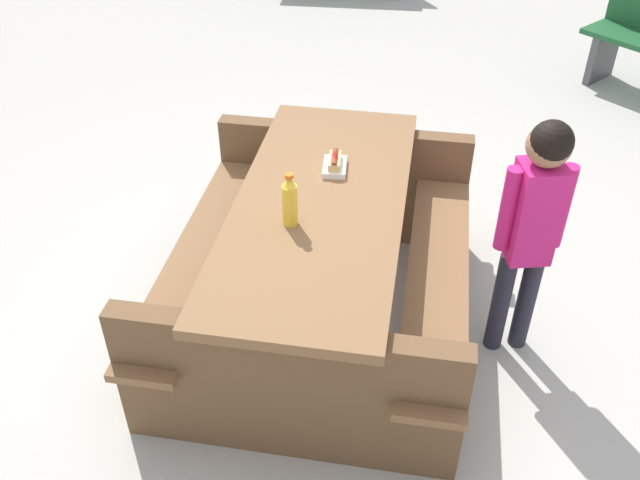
{
  "coord_description": "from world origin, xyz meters",
  "views": [
    {
      "loc": [
        -2.5,
        -0.67,
        2.51
      ],
      "look_at": [
        0.0,
        0.0,
        0.52
      ],
      "focal_mm": 38.93,
      "sensor_mm": 36.0,
      "label": 1
    }
  ],
  "objects_px": {
    "picnic_table": "(320,253)",
    "soda_bottle": "(290,201)",
    "child_in_coat": "(534,214)",
    "hotdog_tray": "(334,164)"
  },
  "relations": [
    {
      "from": "soda_bottle",
      "to": "child_in_coat",
      "type": "relative_size",
      "value": 0.2
    },
    {
      "from": "soda_bottle",
      "to": "hotdog_tray",
      "type": "bearing_deg",
      "value": -8.86
    },
    {
      "from": "picnic_table",
      "to": "soda_bottle",
      "type": "distance_m",
      "value": 0.47
    },
    {
      "from": "hotdog_tray",
      "to": "child_in_coat",
      "type": "xyz_separation_m",
      "value": [
        -0.19,
        -0.93,
        0.01
      ]
    },
    {
      "from": "hotdog_tray",
      "to": "soda_bottle",
      "type": "bearing_deg",
      "value": 171.14
    },
    {
      "from": "picnic_table",
      "to": "soda_bottle",
      "type": "xyz_separation_m",
      "value": [
        -0.2,
        0.08,
        0.42
      ]
    },
    {
      "from": "soda_bottle",
      "to": "child_in_coat",
      "type": "xyz_separation_m",
      "value": [
        0.29,
        -1.0,
        -0.08
      ]
    },
    {
      "from": "picnic_table",
      "to": "child_in_coat",
      "type": "relative_size",
      "value": 1.55
    },
    {
      "from": "soda_bottle",
      "to": "hotdog_tray",
      "type": "xyz_separation_m",
      "value": [
        0.48,
        -0.07,
        -0.08
      ]
    },
    {
      "from": "child_in_coat",
      "to": "hotdog_tray",
      "type": "bearing_deg",
      "value": 78.54
    }
  ]
}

